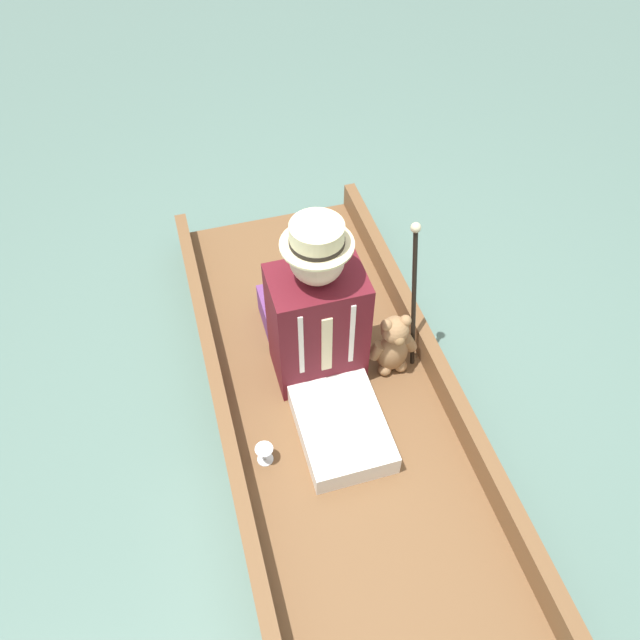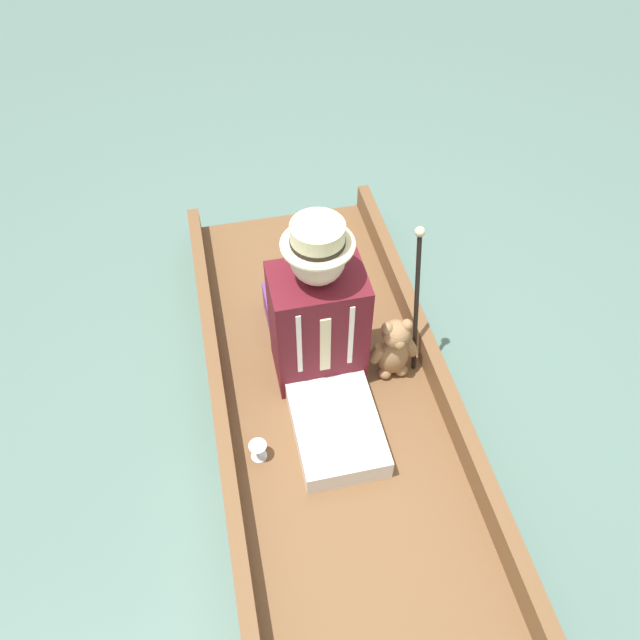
{
  "view_description": "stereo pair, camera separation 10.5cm",
  "coord_description": "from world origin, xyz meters",
  "views": [
    {
      "loc": [
        0.48,
        1.49,
        2.45
      ],
      "look_at": [
        0.02,
        -0.11,
        0.51
      ],
      "focal_mm": 35.0,
      "sensor_mm": 36.0,
      "label": 1
    },
    {
      "loc": [
        0.38,
        1.51,
        2.45
      ],
      "look_at": [
        0.02,
        -0.11,
        0.51
      ],
      "focal_mm": 35.0,
      "sensor_mm": 36.0,
      "label": 2
    }
  ],
  "objects": [
    {
      "name": "seated_person",
      "position": [
        0.02,
        -0.09,
        0.44
      ],
      "size": [
        0.39,
        0.74,
        0.86
      ],
      "rotation": [
        0.0,
        0.0,
        0.0
      ],
      "color": "white",
      "rests_on": "punt_boat"
    },
    {
      "name": "ground_plane",
      "position": [
        0.0,
        0.0,
        0.0
      ],
      "size": [
        16.0,
        16.0,
        0.0
      ],
      "primitive_type": "plane",
      "color": "slate"
    },
    {
      "name": "teddy_bear",
      "position": [
        -0.31,
        -0.07,
        0.28
      ],
      "size": [
        0.24,
        0.14,
        0.34
      ],
      "color": "#9E754C",
      "rests_on": "punt_boat"
    },
    {
      "name": "wine_glass",
      "position": [
        0.35,
        0.24,
        0.18
      ],
      "size": [
        0.07,
        0.07,
        0.09
      ],
      "color": "silver",
      "rests_on": "punt_boat"
    },
    {
      "name": "punt_boat",
      "position": [
        0.0,
        0.0,
        0.08
      ],
      "size": [
        1.03,
        2.5,
        0.26
      ],
      "color": "brown",
      "rests_on": "ground_plane"
    },
    {
      "name": "seat_cushion",
      "position": [
        0.02,
        -0.46,
        0.2
      ],
      "size": [
        0.36,
        0.25,
        0.16
      ],
      "color": "#6B3875",
      "rests_on": "punt_boat"
    },
    {
      "name": "walking_cane",
      "position": [
        -0.41,
        -0.16,
        0.54
      ],
      "size": [
        0.04,
        0.2,
        0.71
      ],
      "color": "black",
      "rests_on": "punt_boat"
    }
  ]
}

